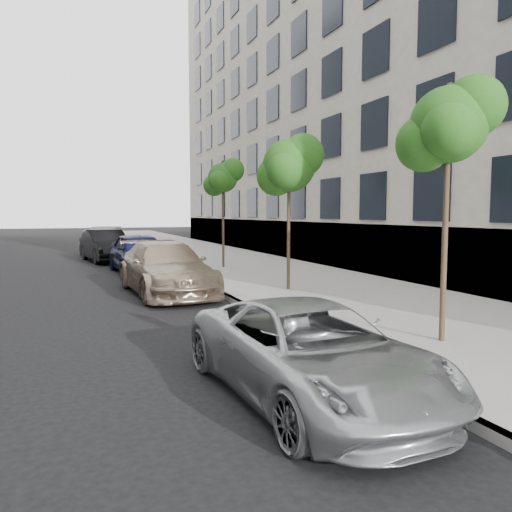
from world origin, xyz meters
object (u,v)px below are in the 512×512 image
minivan (310,352)px  sedan_black (106,246)px  sedan_rear (103,240)px  tree_far (223,178)px  tree_mid (290,165)px  suv (166,268)px  tree_near (450,125)px  sedan_blue (139,253)px

minivan → sedan_black: size_ratio=0.93×
sedan_rear → tree_far: bearing=-60.9°
tree_far → minivan: (-3.33, -14.32, -3.24)m
tree_mid → sedan_rear: size_ratio=0.84×
tree_far → sedan_rear: (-4.06, 11.49, -3.07)m
tree_far → suv: bearing=-123.3°
tree_far → sedan_black: size_ratio=0.94×
minivan → sedan_black: (-1.01, 20.09, 0.17)m
tree_near → sedan_rear: tree_near is taller
sedan_black → sedan_rear: (0.27, 5.72, 0.00)m
tree_far → minivan: tree_far is taller
tree_mid → sedan_black: size_ratio=0.95×
tree_mid → sedan_blue: size_ratio=0.96×
suv → sedan_rear: 16.74m
tree_near → sedan_black: bearing=103.0°
tree_near → sedan_black: (-4.33, 18.77, -3.12)m
sedan_blue → minivan: bearing=-93.6°
sedan_blue → sedan_rear: size_ratio=0.87×
tree_mid → suv: size_ratio=0.86×
tree_near → tree_mid: (0.00, 6.50, -0.11)m
tree_near → sedan_black: size_ratio=0.96×
sedan_black → sedan_rear: bearing=78.4°
tree_mid → sedan_black: tree_mid is taller
tree_near → tree_far: (-0.00, 13.00, -0.05)m
tree_far → sedan_blue: size_ratio=0.95×
tree_near → suv: bearing=113.9°
tree_near → sedan_blue: 14.17m
sedan_blue → sedan_rear: bearing=89.2°
tree_far → sedan_blue: 4.61m
tree_far → sedan_rear: bearing=109.5°
tree_far → suv: 6.99m
sedan_blue → sedan_rear: sedan_blue is taller
tree_mid → sedan_rear: (-4.06, 17.99, -3.00)m
tree_mid → suv: 4.75m
minivan → sedan_rear: (-0.73, 25.81, 0.17)m
minivan → tree_far: bearing=73.9°
tree_mid → sedan_blue: (-3.44, 6.89, -2.98)m
tree_near → tree_mid: 6.50m
tree_mid → minivan: (-3.33, -7.82, -3.17)m
tree_near → sedan_blue: size_ratio=0.96×
minivan → sedan_blue: bearing=87.4°
tree_mid → suv: tree_mid is taller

